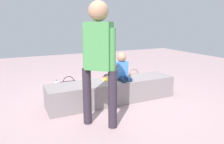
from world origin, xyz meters
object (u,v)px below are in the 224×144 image
object	(u,v)px
cake_plate	(109,78)
handbag_brown_canvas	(134,79)
adult_standing	(99,54)
cake_box_white	(106,89)
party_cup_red	(104,79)
gift_bag	(80,91)
handbag_black_leather	(69,86)
water_bottle_near_gift	(57,85)
child_seated	(122,68)

from	to	relation	value
cake_plate	handbag_brown_canvas	world-z (taller)	cake_plate
adult_standing	cake_box_white	distance (m)	1.66
party_cup_red	handbag_brown_canvas	bearing A→B (deg)	-52.46
gift_bag	handbag_black_leather	distance (m)	0.48
adult_standing	gift_bag	xyz separation A→B (m)	(0.08, 1.18, -0.86)
adult_standing	water_bottle_near_gift	xyz separation A→B (m)	(-0.23, 1.82, -0.89)
party_cup_red	water_bottle_near_gift	bearing A→B (deg)	-168.28
child_seated	handbag_black_leather	distance (m)	1.29
handbag_black_leather	handbag_brown_canvas	distance (m)	1.45
party_cup_red	cake_box_white	world-z (taller)	cake_box_white
gift_bag	handbag_brown_canvas	world-z (taller)	handbag_brown_canvas
party_cup_red	handbag_brown_canvas	size ratio (longest dim) A/B	0.28
gift_bag	party_cup_red	bearing A→B (deg)	45.27
cake_plate	party_cup_red	bearing A→B (deg)	70.49
gift_bag	party_cup_red	world-z (taller)	gift_bag
party_cup_red	cake_box_white	bearing A→B (deg)	-110.03
child_seated	party_cup_red	xyz separation A→B (m)	(0.23, 1.34, -0.55)
cake_plate	gift_bag	bearing A→B (deg)	139.42
child_seated	handbag_black_leather	size ratio (longest dim) A/B	1.51
gift_bag	handbag_brown_canvas	bearing A→B (deg)	11.22
gift_bag	water_bottle_near_gift	xyz separation A→B (m)	(-0.31, 0.64, -0.03)
child_seated	cake_plate	size ratio (longest dim) A/B	2.16
water_bottle_near_gift	handbag_brown_canvas	distance (m)	1.69
child_seated	gift_bag	world-z (taller)	child_seated
water_bottle_near_gift	handbag_black_leather	xyz separation A→B (m)	(0.22, -0.16, -0.00)
water_bottle_near_gift	child_seated	bearing A→B (deg)	-49.17
cake_plate	party_cup_red	world-z (taller)	cake_plate
cake_plate	cake_box_white	size ratio (longest dim) A/B	0.67
water_bottle_near_gift	handbag_black_leather	bearing A→B (deg)	-36.51
cake_plate	gift_bag	distance (m)	0.63
child_seated	adult_standing	size ratio (longest dim) A/B	0.29
gift_bag	handbag_brown_canvas	size ratio (longest dim) A/B	0.84
gift_bag	party_cup_red	distance (m)	1.24
adult_standing	handbag_black_leather	xyz separation A→B (m)	(-0.01, 1.65, -0.89)
cake_plate	handbag_brown_canvas	distance (m)	1.15
cake_box_white	gift_bag	bearing A→B (deg)	-175.45
party_cup_red	adult_standing	bearing A→B (deg)	-114.78
adult_standing	party_cup_red	size ratio (longest dim) A/B	15.72
gift_bag	cake_box_white	distance (m)	0.57
cake_box_white	child_seated	bearing A→B (deg)	-81.30
cake_plate	water_bottle_near_gift	xyz separation A→B (m)	(-0.73, 1.00, -0.31)
water_bottle_near_gift	cake_box_white	xyz separation A→B (m)	(0.87, -0.59, -0.03)
party_cup_red	gift_bag	bearing A→B (deg)	-134.73
cake_box_white	handbag_brown_canvas	size ratio (longest dim) A/B	0.90
cake_plate	handbag_black_leather	world-z (taller)	cake_plate
water_bottle_near_gift	handbag_black_leather	size ratio (longest dim) A/B	0.71
child_seated	cake_plate	world-z (taller)	child_seated
cake_box_white	handbag_brown_canvas	distance (m)	0.81
water_bottle_near_gift	cake_box_white	size ratio (longest dim) A/B	0.68
adult_standing	gift_bag	bearing A→B (deg)	86.16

